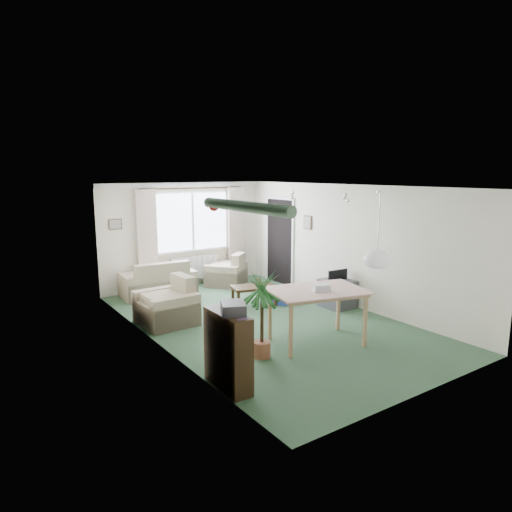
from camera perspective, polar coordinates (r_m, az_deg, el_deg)
ground at (r=8.24m, az=1.19°, el=-8.21°), size 6.50×6.50×0.00m
window at (r=10.75m, az=-7.97°, el=4.30°), size 1.80×0.03×1.30m
curtain_rod at (r=10.62m, az=-7.88°, el=8.40°), size 2.60×0.03×0.03m
curtain_left at (r=10.23m, az=-13.47°, el=2.50°), size 0.45×0.08×2.00m
curtain_right at (r=11.24m, az=-2.45°, el=3.49°), size 0.45×0.08×2.00m
radiator at (r=10.88m, az=-7.73°, el=-1.48°), size 1.20×0.10×0.55m
doorway at (r=10.88m, az=3.00°, el=1.81°), size 0.03×0.95×2.00m
pendant_lamp at (r=6.34m, az=14.91°, el=-0.42°), size 0.36×0.36×0.36m
tinsel_garland at (r=4.83m, az=-1.44°, el=6.20°), size 1.60×1.60×0.12m
bauble_cluster_a at (r=9.31m, az=4.57°, el=7.87°), size 0.20×0.20×0.20m
bauble_cluster_b at (r=8.63m, az=11.19°, el=7.50°), size 0.20×0.20×0.20m
wall_picture_back at (r=10.08m, az=-17.20°, el=3.81°), size 0.28×0.03×0.22m
wall_picture_right at (r=10.03m, az=6.48°, el=4.19°), size 0.03×0.24×0.30m
sofa at (r=10.06m, az=-12.16°, el=-2.71°), size 1.58×0.90×0.77m
armchair_corner at (r=10.77m, az=-3.76°, el=-1.64°), size 1.17×1.17×0.76m
armchair_left at (r=8.17m, az=-11.19°, el=-5.52°), size 0.93×0.97×0.83m
coffee_table at (r=9.19m, az=-0.27°, el=-4.94°), size 0.96×0.68×0.39m
photo_frame at (r=9.10m, az=0.20°, el=-3.30°), size 0.12×0.06×0.16m
bookshelf at (r=5.72m, az=-3.54°, el=-11.68°), size 0.28×0.80×0.97m
hifi_box at (r=5.48m, az=-2.86°, el=-6.54°), size 0.40×0.44×0.14m
houseplant at (r=6.54m, az=0.75°, el=-7.43°), size 0.61×0.61×1.26m
dining_table at (r=7.20m, az=7.56°, el=-7.57°), size 1.52×1.19×0.84m
gift_box at (r=7.01m, az=8.14°, el=-4.02°), size 0.30×0.26×0.12m
tv_cube at (r=9.17m, az=10.12°, el=-4.63°), size 0.58×0.63×0.55m
pet_bed at (r=9.46m, az=3.79°, el=-5.31°), size 0.70×0.70×0.13m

